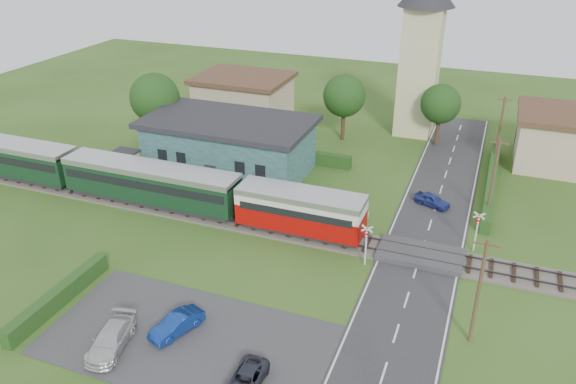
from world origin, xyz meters
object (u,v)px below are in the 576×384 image
(crossing_signal_far, at_px, (477,226))
(pedestrian_near, at_px, (260,194))
(train, at_px, (120,177))
(pedestrian_far, at_px, (135,167))
(station_building, at_px, (229,145))
(church_tower, at_px, (422,43))
(car_on_road, at_px, (432,200))
(car_park_silver, at_px, (111,339))
(house_west, at_px, (244,98))
(house_east, at_px, (561,139))
(car_park_blue, at_px, (177,324))
(equipment_hut, at_px, (125,164))
(crossing_signal_near, at_px, (366,239))
(car_park_dark, at_px, (246,380))

(crossing_signal_far, relative_size, pedestrian_near, 1.79)
(train, bearing_deg, pedestrian_far, 106.24)
(station_building, distance_m, church_tower, 23.89)
(car_on_road, bearing_deg, station_building, 111.62)
(car_park_silver, relative_size, pedestrian_near, 2.36)
(station_building, height_order, house_west, house_west)
(house_east, bearing_deg, car_park_silver, -123.49)
(pedestrian_near, xyz_separation_m, pedestrian_far, (-13.17, 0.88, 0.07))
(crossing_signal_far, bearing_deg, car_park_blue, -134.96)
(equipment_hut, distance_m, station_building, 9.92)
(car_park_blue, bearing_deg, house_west, 129.43)
(church_tower, distance_m, crossing_signal_near, 29.57)
(crossing_signal_near, bearing_deg, car_park_dark, -102.63)
(train, distance_m, crossing_signal_near, 22.73)
(car_park_blue, bearing_deg, house_east, 78.31)
(car_on_road, relative_size, pedestrian_far, 1.58)
(house_east, height_order, crossing_signal_near, house_east)
(car_park_blue, height_order, car_park_dark, car_park_blue)
(crossing_signal_far, height_order, pedestrian_far, crossing_signal_far)
(crossing_signal_near, relative_size, car_park_silver, 0.76)
(car_on_road, xyz_separation_m, car_park_dark, (-6.32, -24.66, -0.01))
(church_tower, bearing_deg, pedestrian_near, -111.31)
(equipment_hut, bearing_deg, car_park_silver, -56.71)
(car_park_blue, relative_size, pedestrian_far, 1.80)
(crossing_signal_near, distance_m, pedestrian_far, 24.41)
(crossing_signal_far, distance_m, car_park_dark, 21.28)
(church_tower, distance_m, house_west, 21.55)
(car_park_dark, bearing_deg, crossing_signal_far, 59.48)
(equipment_hut, xyz_separation_m, station_building, (8.00, 5.79, 0.95))
(church_tower, bearing_deg, car_on_road, -75.17)
(church_tower, bearing_deg, station_building, -131.41)
(house_east, bearing_deg, crossing_signal_near, -119.13)
(equipment_hut, bearing_deg, crossing_signal_near, -12.94)
(church_tower, relative_size, car_park_dark, 5.01)
(equipment_hut, bearing_deg, crossing_signal_far, -1.46)
(car_park_blue, distance_m, car_park_silver, 3.82)
(house_west, height_order, crossing_signal_near, house_west)
(station_building, distance_m, crossing_signal_near, 19.98)
(equipment_hut, xyz_separation_m, crossing_signal_far, (31.60, -0.81, 0.39))
(crossing_signal_near, relative_size, car_on_road, 1.05)
(house_east, distance_m, crossing_signal_far, 20.64)
(equipment_hut, distance_m, car_park_blue, 22.97)
(crossing_signal_near, bearing_deg, car_park_blue, -128.12)
(car_park_silver, bearing_deg, pedestrian_near, 74.70)
(church_tower, relative_size, crossing_signal_far, 5.37)
(equipment_hut, bearing_deg, car_on_road, 10.84)
(car_park_blue, bearing_deg, car_on_road, 81.92)
(house_west, relative_size, car_on_road, 3.46)
(car_park_silver, xyz_separation_m, pedestrian_far, (-11.98, 19.79, 0.73))
(equipment_hut, xyz_separation_m, crossing_signal_near, (24.40, -5.61, 0.39))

